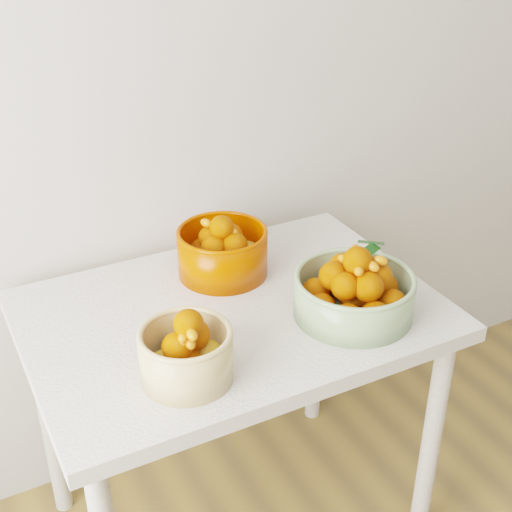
% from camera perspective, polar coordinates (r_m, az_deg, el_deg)
% --- Properties ---
extents(table, '(1.00, 0.70, 0.75)m').
position_cam_1_polar(table, '(1.81, -1.85, -6.76)').
color(table, silver).
rests_on(table, ground).
extents(bowl_cream, '(0.25, 0.25, 0.17)m').
position_cam_1_polar(bowl_cream, '(1.51, -5.64, -7.71)').
color(bowl_cream, tan).
rests_on(bowl_cream, table).
extents(bowl_green, '(0.33, 0.33, 0.19)m').
position_cam_1_polar(bowl_green, '(1.72, 7.87, -2.79)').
color(bowl_green, '#8AAB7A').
rests_on(bowl_green, table).
extents(bowl_orange, '(0.27, 0.27, 0.17)m').
position_cam_1_polar(bowl_orange, '(1.87, -2.66, 0.44)').
color(bowl_orange, '#BE3300').
rests_on(bowl_orange, table).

